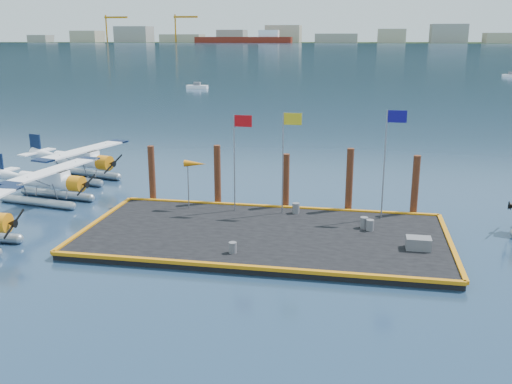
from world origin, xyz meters
TOP-DOWN VIEW (x-y plane):
  - ground at (0.00, 0.00)m, footprint 4000.00×4000.00m
  - dock at (0.00, 0.00)m, footprint 20.00×10.00m
  - dock_bumpers at (0.00, 0.00)m, footprint 20.25×10.25m
  - far_backdrop at (239.91, 1737.52)m, footprint 3050.00×2050.00m
  - seaplane_b at (-15.52, 4.59)m, footprint 8.04×8.79m
  - seaplane_c at (-16.37, 10.75)m, footprint 8.65×9.33m
  - drum_2 at (5.82, 1.47)m, footprint 0.44×0.44m
  - drum_3 at (-1.02, -3.32)m, footprint 0.40×0.40m
  - drum_4 at (5.49, 1.85)m, footprint 0.45×0.45m
  - drum_5 at (1.34, 3.93)m, footprint 0.45×0.45m
  - crate at (8.24, -1.06)m, footprint 1.26×0.84m
  - flagpole_red at (-2.29, 3.80)m, footprint 1.14×0.08m
  - flagpole_yellow at (0.70, 3.80)m, footprint 1.14×0.08m
  - flagpole_blue at (6.70, 3.80)m, footprint 1.14×0.08m
  - windsock at (-5.03, 3.80)m, footprint 1.40×0.44m
  - piling_0 at (-8.50, 5.40)m, footprint 0.44×0.44m
  - piling_1 at (-4.00, 5.40)m, footprint 0.44×0.44m
  - piling_2 at (0.50, 5.40)m, footprint 0.44×0.44m
  - piling_3 at (4.50, 5.40)m, footprint 0.44×0.44m
  - piling_4 at (8.50, 5.40)m, footprint 0.44×0.44m

SIDE VIEW (x-z plane):
  - ground at x=0.00m, z-range 0.00..0.00m
  - dock at x=0.00m, z-range 0.00..0.40m
  - dock_bumpers at x=0.00m, z-range 0.40..0.58m
  - drum_3 at x=-1.02m, z-range 0.40..0.96m
  - drum_2 at x=5.82m, z-range 0.40..1.02m
  - crate at x=8.24m, z-range 0.40..1.03m
  - drum_4 at x=5.49m, z-range 0.40..1.03m
  - drum_5 at x=1.34m, z-range 0.40..1.04m
  - seaplane_b at x=-15.52m, z-range -0.20..2.91m
  - seaplane_c at x=-16.37m, z-range -0.21..3.10m
  - piling_2 at x=0.50m, z-range 0.00..3.80m
  - piling_0 at x=-8.50m, z-range 0.00..4.00m
  - piling_4 at x=8.50m, z-range 0.00..4.00m
  - piling_1 at x=-4.00m, z-range 0.00..4.20m
  - piling_3 at x=4.50m, z-range 0.00..4.30m
  - windsock at x=-5.03m, z-range 1.67..4.79m
  - flagpole_red at x=-2.29m, z-range 1.40..7.40m
  - flagpole_yellow at x=0.70m, z-range 1.41..7.61m
  - flagpole_blue at x=6.70m, z-range 1.44..7.94m
  - far_backdrop at x=239.91m, z-range -395.55..414.45m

